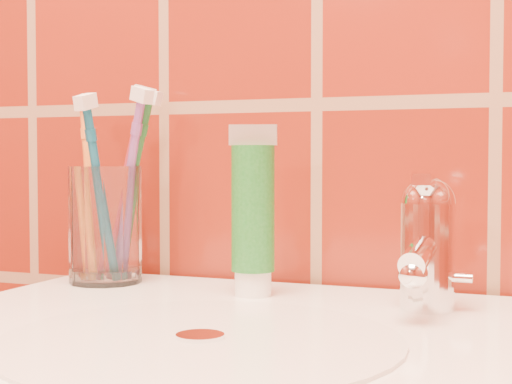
% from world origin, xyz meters
% --- Properties ---
extents(glass_tumbler, '(0.09, 0.09, 0.13)m').
position_xyz_m(glass_tumbler, '(-0.21, 1.12, 0.91)').
color(glass_tumbler, white).
rests_on(glass_tumbler, pedestal_sink).
extents(toothpaste_tube, '(0.05, 0.04, 0.17)m').
position_xyz_m(toothpaste_tube, '(-0.03, 1.10, 0.93)').
color(toothpaste_tube, white).
rests_on(toothpaste_tube, pedestal_sink).
extents(faucet, '(0.05, 0.11, 0.12)m').
position_xyz_m(faucet, '(0.14, 1.09, 0.91)').
color(faucet, white).
rests_on(faucet, pedestal_sink).
extents(toothbrush_0, '(0.09, 0.08, 0.21)m').
position_xyz_m(toothbrush_0, '(-0.23, 1.12, 0.95)').
color(toothbrush_0, orange).
rests_on(toothbrush_0, glass_tumbler).
extents(toothbrush_1, '(0.04, 0.12, 0.22)m').
position_xyz_m(toothbrush_1, '(-0.20, 1.10, 0.95)').
color(toothbrush_1, navy).
rests_on(toothbrush_1, glass_tumbler).
extents(toothbrush_2, '(0.11, 0.11, 0.23)m').
position_xyz_m(toothbrush_2, '(-0.20, 1.14, 0.96)').
color(toothbrush_2, '#A12234').
rests_on(toothbrush_2, glass_tumbler).
extents(toothbrush_3, '(0.08, 0.07, 0.21)m').
position_xyz_m(toothbrush_3, '(-0.19, 1.13, 0.95)').
color(toothbrush_3, '#1F7534').
rests_on(toothbrush_3, glass_tumbler).
extents(toothbrush_4, '(0.11, 0.10, 0.22)m').
position_xyz_m(toothbrush_4, '(-0.19, 1.12, 0.95)').
color(toothbrush_4, '#74418C').
rests_on(toothbrush_4, glass_tumbler).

